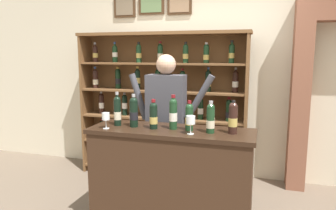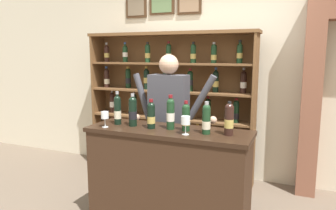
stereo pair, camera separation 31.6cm
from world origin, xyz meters
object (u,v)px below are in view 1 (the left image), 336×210
object	(u,v)px
tasting_bottle_chianti	(189,117)
wine_glass_right	(191,120)
tasting_bottle_grappa	(117,111)
tasting_bottle_rosso	(211,118)
tasting_bottle_brunello	(134,112)
wine_glass_center	(106,117)
tasting_bottle_prosecco	(153,115)
tasting_bottle_super_tuscan	(233,118)
shopkeeper	(166,114)
tasting_counter	(171,180)
tasting_bottle_bianco	(173,113)
wine_shelf	(162,101)

from	to	relation	value
tasting_bottle_chianti	wine_glass_right	world-z (taller)	tasting_bottle_chianti
tasting_bottle_grappa	tasting_bottle_rosso	xyz separation A→B (m)	(0.91, -0.03, -0.01)
tasting_bottle_grappa	wine_glass_right	xyz separation A→B (m)	(0.76, -0.12, -0.02)
tasting_bottle_brunello	wine_glass_center	world-z (taller)	tasting_bottle_brunello
tasting_bottle_prosecco	wine_glass_center	xyz separation A→B (m)	(-0.43, -0.13, -0.02)
tasting_bottle_rosso	wine_glass_center	size ratio (longest dim) A/B	1.88
tasting_bottle_super_tuscan	wine_glass_right	size ratio (longest dim) A/B	1.80
shopkeeper	wine_glass_right	size ratio (longest dim) A/B	10.25
tasting_counter	tasting_bottle_super_tuscan	distance (m)	0.85
shopkeeper	tasting_bottle_bianco	distance (m)	0.55
tasting_counter	tasting_bottle_prosecco	bearing A→B (deg)	-169.79
tasting_bottle_brunello	tasting_bottle_super_tuscan	distance (m)	0.93
tasting_bottle_bianco	wine_shelf	bearing A→B (deg)	112.55
wine_glass_center	tasting_bottle_brunello	bearing A→B (deg)	33.99
tasting_bottle_bianco	tasting_counter	bearing A→B (deg)	-149.27
tasting_bottle_grappa	tasting_bottle_bianco	distance (m)	0.56
tasting_counter	shopkeeper	xyz separation A→B (m)	(-0.20, 0.50, 0.54)
wine_glass_right	tasting_bottle_brunello	bearing A→B (deg)	168.42
shopkeeper	wine_glass_center	world-z (taller)	shopkeeper
tasting_bottle_bianco	tasting_bottle_super_tuscan	distance (m)	0.54
tasting_bottle_super_tuscan	shopkeeper	bearing A→B (deg)	146.58
tasting_counter	wine_glass_right	world-z (taller)	wine_glass_right
tasting_counter	tasting_bottle_grappa	size ratio (longest dim) A/B	4.67
tasting_bottle_brunello	tasting_bottle_super_tuscan	world-z (taller)	tasting_bottle_brunello
tasting_bottle_super_tuscan	wine_glass_center	xyz separation A→B (m)	(-1.15, -0.15, -0.03)
tasting_bottle_rosso	tasting_bottle_prosecco	bearing A→B (deg)	179.72
shopkeeper	wine_glass_right	distance (m)	0.76
tasting_bottle_brunello	shopkeeper	bearing A→B (deg)	71.82
tasting_bottle_super_tuscan	tasting_bottle_brunello	bearing A→B (deg)	-179.70
wine_shelf	tasting_bottle_brunello	xyz separation A→B (m)	(0.14, -1.27, 0.08)
tasting_bottle_grappa	tasting_bottle_prosecco	xyz separation A→B (m)	(0.38, -0.03, -0.02)
wine_shelf	tasting_bottle_bianco	bearing A→B (deg)	-67.45
shopkeeper	tasting_bottle_grappa	bearing A→B (deg)	-124.15
tasting_bottle_rosso	tasting_bottle_chianti	bearing A→B (deg)	169.71
wine_glass_center	tasting_bottle_chianti	bearing A→B (deg)	11.83
tasting_counter	wine_shelf	bearing A→B (deg)	111.75
tasting_counter	wine_glass_right	xyz separation A→B (m)	(0.21, -0.13, 0.62)
tasting_bottle_chianti	tasting_bottle_super_tuscan	xyz separation A→B (m)	(0.39, -0.01, 0.01)
tasting_bottle_rosso	wine_glass_right	size ratio (longest dim) A/B	1.75
shopkeeper	tasting_bottle_rosso	bearing A→B (deg)	-42.97
tasting_bottle_prosecco	wine_shelf	bearing A→B (deg)	104.79
wine_shelf	tasting_counter	xyz separation A→B (m)	(0.51, -1.27, -0.56)
tasting_bottle_brunello	tasting_bottle_prosecco	world-z (taller)	tasting_bottle_brunello
shopkeeper	tasting_bottle_chianti	size ratio (longest dim) A/B	6.04
shopkeeper	tasting_bottle_super_tuscan	size ratio (longest dim) A/B	5.70
shopkeeper	tasting_bottle_super_tuscan	world-z (taller)	shopkeeper
tasting_bottle_super_tuscan	tasting_bottle_chianti	bearing A→B (deg)	179.08
wine_glass_center	tasting_bottle_grappa	bearing A→B (deg)	73.77
tasting_bottle_rosso	tasting_bottle_super_tuscan	bearing A→B (deg)	8.92
shopkeeper	tasting_bottle_brunello	distance (m)	0.54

